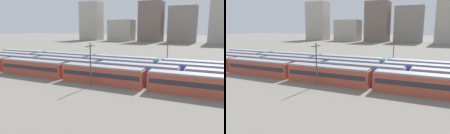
{
  "view_description": "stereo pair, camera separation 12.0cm",
  "coord_description": "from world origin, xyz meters",
  "views": [
    {
      "loc": [
        51.34,
        -37.68,
        11.45
      ],
      "look_at": [
        30.31,
        7.8,
        2.04
      ],
      "focal_mm": 33.75,
      "sensor_mm": 36.0,
      "label": 1
    },
    {
      "loc": [
        51.45,
        -37.63,
        11.45
      ],
      "look_at": [
        30.31,
        7.8,
        2.04
      ],
      "focal_mm": 33.75,
      "sensor_mm": 36.0,
      "label": 2
    }
  ],
  "objects": [
    {
      "name": "distant_building_2",
      "position": [
        6.45,
        136.68,
        16.14
      ],
      "size": [
        18.25,
        16.84,
        32.28
      ],
      "primitive_type": "cube",
      "color": "#7A665B",
      "rests_on": "ground_plane"
    },
    {
      "name": "train_track_1",
      "position": [
        46.81,
        5.2,
        1.9
      ],
      "size": [
        112.5,
        3.06,
        3.75
      ],
      "color": "#4C70BC",
      "rests_on": "ground_plane"
    },
    {
      "name": "distant_building_1",
      "position": [
        -20.0,
        136.68,
        9.01
      ],
      "size": [
        21.09,
        14.93,
        18.02
      ],
      "primitive_type": "cube",
      "color": "#B2A899",
      "rests_on": "ground_plane"
    },
    {
      "name": "train_track_3",
      "position": [
        30.63,
        15.6,
        1.9
      ],
      "size": [
        93.6,
        3.06,
        3.75
      ],
      "color": "teal",
      "rests_on": "ground_plane"
    },
    {
      "name": "catenary_pole_1",
      "position": [
        41.43,
        18.65,
        5.13
      ],
      "size": [
        0.24,
        3.2,
        9.18
      ],
      "color": "#4C4C51",
      "rests_on": "ground_plane"
    },
    {
      "name": "distant_building_3",
      "position": [
        31.2,
        136.68,
        13.89
      ],
      "size": [
        21.09,
        12.59,
        27.78
      ],
      "primitive_type": "cube",
      "color": "gray",
      "rests_on": "ground_plane"
    },
    {
      "name": "train_track_2",
      "position": [
        40.29,
        10.4,
        1.9
      ],
      "size": [
        112.5,
        3.06,
        3.75
      ],
      "color": "#6B429E",
      "rests_on": "ground_plane"
    },
    {
      "name": "distant_building_0",
      "position": [
        -50.54,
        136.68,
        17.3
      ],
      "size": [
        18.92,
        13.42,
        34.61
      ],
      "primitive_type": "cube",
      "color": "#B2A899",
      "rests_on": "ground_plane"
    },
    {
      "name": "catenary_pole_2",
      "position": [
        30.61,
        -2.83,
        4.8
      ],
      "size": [
        0.24,
        3.2,
        8.55
      ],
      "color": "#4C4C51",
      "rests_on": "ground_plane"
    },
    {
      "name": "ground_plane",
      "position": [
        0.0,
        7.8,
        0.0
      ],
      "size": [
        600.0,
        600.0,
        0.0
      ],
      "primitive_type": "plane",
      "color": "slate"
    },
    {
      "name": "train_track_0",
      "position": [
        41.07,
        0.0,
        1.9
      ],
      "size": [
        112.5,
        3.06,
        3.75
      ],
      "color": "#BC4C38",
      "rests_on": "ground_plane"
    }
  ]
}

